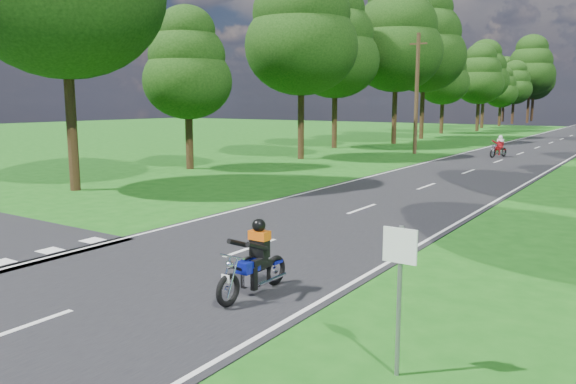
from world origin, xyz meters
The scene contains 7 objects.
ground centered at (0.00, 0.00, 0.00)m, with size 160.00×160.00×0.00m, color #175112.
main_road centered at (0.00, 50.00, 0.01)m, with size 7.00×140.00×0.02m, color black.
road_markings centered at (-0.14, 48.13, 0.02)m, with size 7.40×140.00×0.01m.
telegraph_pole centered at (-6.00, 28.00, 4.07)m, with size 1.20×0.26×8.00m.
road_sign centered at (5.50, -2.01, 1.34)m, with size 0.45×0.07×2.00m.
rider_near_blue centered at (2.10, -0.65, 0.72)m, with size 0.56×1.69×1.40m, color #0C158D, non-canonical shape.
rider_far_red centered at (-0.61, 28.47, 0.71)m, with size 0.55×1.66×1.39m, color maroon, non-canonical shape.
Camera 1 is at (8.15, -8.49, 3.54)m, focal length 35.00 mm.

